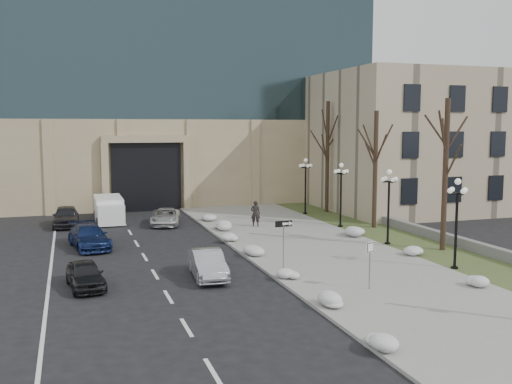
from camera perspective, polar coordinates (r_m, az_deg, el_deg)
ground at (r=22.11m, az=11.34°, el=-13.04°), size 160.00×160.00×0.00m
sidewalk at (r=35.71m, az=5.12°, el=-5.28°), size 9.00×40.00×0.12m
curb at (r=34.20m, az=-1.85°, el=-5.77°), size 0.30×40.00×0.14m
grass_strip at (r=38.71m, az=14.02°, el=-4.54°), size 4.00×40.00×0.10m
stone_wall at (r=41.37m, az=14.90°, el=-3.43°), size 0.50×30.00×0.70m
office_tower at (r=63.20m, az=-10.77°, el=16.58°), size 40.00×24.70×36.00m
classical_building at (r=56.32m, az=16.95°, el=4.88°), size 22.00×18.12×12.00m
car_a at (r=27.48m, az=-16.70°, el=-7.92°), size 1.91×3.83×1.25m
car_b at (r=28.14m, az=-4.86°, el=-7.21°), size 1.72×4.24×1.37m
car_c at (r=36.24m, az=-16.33°, el=-4.32°), size 2.71×5.05×1.39m
car_d at (r=43.41m, az=-9.05°, el=-2.46°), size 2.99×4.82×1.24m
car_e at (r=44.54m, az=-18.48°, el=-2.31°), size 1.94×4.55×1.53m
pedestrian at (r=41.55m, az=-0.06°, el=-2.17°), size 0.81×0.67×1.89m
box_truck at (r=45.95m, az=-14.50°, el=-1.74°), size 2.11×5.87×1.86m
one_way_sign at (r=29.23m, az=3.07°, el=-3.75°), size 0.97×0.26×2.59m
keep_sign at (r=26.06m, az=11.33°, el=-6.22°), size 0.47×0.20×2.26m
snow_clump_a at (r=19.80m, az=13.22°, el=-14.54°), size 1.10×1.60×0.36m
snow_clump_b at (r=23.69m, az=6.68°, el=-10.85°), size 1.10×1.60×0.36m
snow_clump_c at (r=27.75m, az=2.92°, el=-8.21°), size 1.10×1.60×0.36m
snow_clump_d at (r=32.48m, az=-0.07°, el=-6.01°), size 1.10×1.60×0.36m
snow_clump_e at (r=36.20m, az=-2.43°, el=-4.71°), size 1.10×1.60×0.36m
snow_clump_f at (r=40.34m, az=-3.59°, el=-3.55°), size 1.10×1.60×0.36m
snow_clump_g at (r=44.46m, az=-4.88°, el=-2.61°), size 1.10×1.60×0.36m
snow_clump_h at (r=28.24m, az=22.03°, el=-8.42°), size 1.10×1.60×0.36m
snow_clump_i at (r=33.62m, az=15.00°, el=-5.81°), size 1.10×1.60×0.36m
snow_clump_j at (r=38.60m, az=9.86°, el=-4.09°), size 1.10×1.60×0.36m
lamppost_a at (r=30.78m, az=19.44°, el=-1.84°), size 1.18×1.18×4.76m
lamppost_b at (r=36.09m, az=13.14°, el=-0.45°), size 1.18×1.18×4.76m
lamppost_c at (r=41.74m, az=8.50°, el=0.58°), size 1.18×1.18×4.76m
lamppost_d at (r=47.60m, az=4.98°, el=1.36°), size 1.18×1.18×4.76m
tree_near at (r=35.03m, az=18.47°, el=3.70°), size 3.20×3.20×9.00m
tree_mid at (r=41.73m, az=11.88°, el=3.86°), size 3.20×3.20×8.50m
tree_far at (r=48.79m, az=7.17°, el=5.08°), size 3.20×3.20×9.50m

